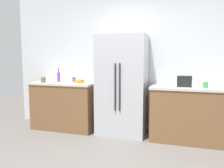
% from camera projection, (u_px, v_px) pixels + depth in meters
% --- Properties ---
extents(kitchen_back_panel, '(5.38, 0.10, 2.85)m').
position_uv_depth(kitchen_back_panel, '(139.00, 57.00, 4.39)').
color(kitchen_back_panel, silver).
rests_on(kitchen_back_panel, ground_plane).
extents(counter_left, '(1.27, 0.67, 0.93)m').
position_uv_depth(counter_left, '(66.00, 105.00, 4.56)').
color(counter_left, brown).
rests_on(counter_left, ground_plane).
extents(counter_right, '(1.53, 0.67, 0.93)m').
position_uv_depth(counter_right, '(196.00, 114.00, 3.82)').
color(counter_right, brown).
rests_on(counter_right, ground_plane).
extents(refrigerator, '(0.89, 0.63, 1.83)m').
position_uv_depth(refrigerator, '(122.00, 85.00, 4.17)').
color(refrigerator, '#B7BABF').
rests_on(refrigerator, ground_plane).
extents(toaster, '(0.24, 0.14, 0.18)m').
position_uv_depth(toaster, '(184.00, 81.00, 3.76)').
color(toaster, black).
rests_on(toaster, counter_right).
extents(bottle_a, '(0.06, 0.06, 0.27)m').
position_uv_depth(bottle_a, '(59.00, 77.00, 4.54)').
color(bottle_a, purple).
rests_on(bottle_a, counter_left).
extents(cup_a, '(0.08, 0.08, 0.10)m').
position_uv_depth(cup_a, '(205.00, 85.00, 3.64)').
color(cup_a, green).
rests_on(cup_a, counter_right).
extents(cup_b, '(0.07, 0.07, 0.09)m').
position_uv_depth(cup_b, '(74.00, 80.00, 4.56)').
color(cup_b, blue).
rests_on(cup_b, counter_left).
extents(cup_d, '(0.09, 0.09, 0.11)m').
position_uv_depth(cup_d, '(43.00, 80.00, 4.44)').
color(cup_d, brown).
rests_on(cup_d, counter_left).
extents(bowl_a, '(0.19, 0.19, 0.07)m').
position_uv_depth(bowl_a, '(79.00, 81.00, 4.36)').
color(bowl_a, orange).
rests_on(bowl_a, counter_left).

